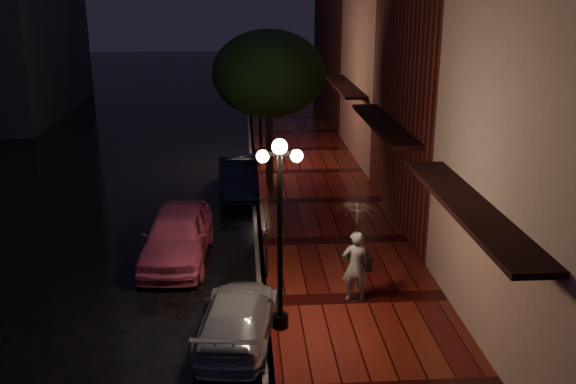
% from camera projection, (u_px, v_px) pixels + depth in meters
% --- Properties ---
extents(ground, '(120.00, 120.00, 0.00)m').
position_uv_depth(ground, '(259.00, 247.00, 19.12)').
color(ground, black).
rests_on(ground, ground).
extents(sidewalk, '(4.50, 60.00, 0.15)m').
position_uv_depth(sidewalk, '(333.00, 242.00, 19.25)').
color(sidewalk, '#430D0C').
rests_on(sidewalk, ground).
extents(curb, '(0.25, 60.00, 0.15)m').
position_uv_depth(curb, '(259.00, 244.00, 19.10)').
color(curb, '#595451').
rests_on(curb, ground).
extents(storefront_mid, '(5.00, 8.00, 11.00)m').
position_uv_depth(storefront_mid, '(481.00, 51.00, 19.80)').
color(storefront_mid, '#511914').
rests_on(storefront_mid, ground).
extents(storefront_far, '(5.00, 8.00, 9.00)m').
position_uv_depth(storefront_far, '(413.00, 56.00, 27.70)').
color(storefront_far, '#8C5951').
rests_on(storefront_far, ground).
extents(storefront_extra, '(5.00, 12.00, 10.00)m').
position_uv_depth(storefront_extra, '(369.00, 29.00, 37.04)').
color(storefront_extra, '#511914').
rests_on(storefront_extra, ground).
extents(streetlamp_near, '(0.96, 0.36, 4.31)m').
position_uv_depth(streetlamp_near, '(280.00, 224.00, 13.60)').
color(streetlamp_near, black).
rests_on(streetlamp_near, sidewalk).
extents(streetlamp_far, '(0.96, 0.36, 4.31)m').
position_uv_depth(streetlamp_far, '(260.00, 106.00, 26.89)').
color(streetlamp_far, black).
rests_on(streetlamp_far, sidewalk).
extents(street_tree, '(4.16, 4.16, 5.80)m').
position_uv_depth(street_tree, '(269.00, 76.00, 23.54)').
color(street_tree, black).
rests_on(street_tree, sidewalk).
extents(pink_car, '(2.01, 4.50, 1.50)m').
position_uv_depth(pink_car, '(177.00, 235.00, 17.98)').
color(pink_car, '#D65880').
rests_on(pink_car, ground).
extents(navy_car, '(1.50, 4.08, 1.33)m').
position_uv_depth(navy_car, '(238.00, 176.00, 23.82)').
color(navy_car, black).
rests_on(navy_car, ground).
extents(silver_car, '(2.06, 4.00, 1.11)m').
position_uv_depth(silver_car, '(237.00, 317.00, 13.94)').
color(silver_car, '#A4A5AB').
rests_on(silver_car, ground).
extents(woman_with_umbrella, '(1.04, 1.06, 2.49)m').
position_uv_depth(woman_with_umbrella, '(357.00, 237.00, 15.09)').
color(woman_with_umbrella, white).
rests_on(woman_with_umbrella, sidewalk).
extents(parking_meter, '(0.14, 0.12, 1.24)m').
position_uv_depth(parking_meter, '(267.00, 251.00, 16.55)').
color(parking_meter, black).
rests_on(parking_meter, sidewalk).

